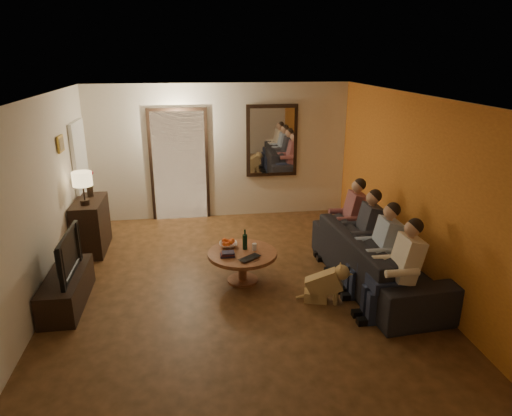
{
  "coord_description": "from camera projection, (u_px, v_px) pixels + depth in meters",
  "views": [
    {
      "loc": [
        -0.58,
        -5.71,
        3.12
      ],
      "look_at": [
        0.3,
        0.3,
        1.05
      ],
      "focal_mm": 32.0,
      "sensor_mm": 36.0,
      "label": 1
    }
  ],
  "objects": [
    {
      "name": "floor",
      "position": [
        238.0,
        286.0,
        6.43
      ],
      "size": [
        5.0,
        6.0,
        0.01
      ],
      "primitive_type": "cube",
      "color": "#3C2710",
      "rests_on": "ground"
    },
    {
      "name": "ceiling",
      "position": [
        235.0,
        98.0,
        5.59
      ],
      "size": [
        5.0,
        6.0,
        0.01
      ],
      "primitive_type": "cube",
      "color": "white",
      "rests_on": "back_wall"
    },
    {
      "name": "back_wall",
      "position": [
        221.0,
        152.0,
        8.82
      ],
      "size": [
        5.0,
        0.02,
        2.6
      ],
      "primitive_type": "cube",
      "color": "beige",
      "rests_on": "floor"
    },
    {
      "name": "front_wall",
      "position": [
        282.0,
        326.0,
        3.2
      ],
      "size": [
        5.0,
        0.02,
        2.6
      ],
      "primitive_type": "cube",
      "color": "beige",
      "rests_on": "floor"
    },
    {
      "name": "left_wall",
      "position": [
        37.0,
        207.0,
        5.67
      ],
      "size": [
        0.02,
        6.0,
        2.6
      ],
      "primitive_type": "cube",
      "color": "beige",
      "rests_on": "floor"
    },
    {
      "name": "right_wall",
      "position": [
        415.0,
        191.0,
        6.35
      ],
      "size": [
        0.02,
        6.0,
        2.6
      ],
      "primitive_type": "cube",
      "color": "beige",
      "rests_on": "floor"
    },
    {
      "name": "orange_accent",
      "position": [
        414.0,
        191.0,
        6.35
      ],
      "size": [
        0.01,
        6.0,
        2.6
      ],
      "primitive_type": "cube",
      "color": "#C16521",
      "rests_on": "right_wall"
    },
    {
      "name": "kitchen_doorway",
      "position": [
        179.0,
        166.0,
        8.78
      ],
      "size": [
        1.0,
        0.06,
        2.1
      ],
      "primitive_type": "cube",
      "color": "#FFE0A5",
      "rests_on": "floor"
    },
    {
      "name": "door_trim",
      "position": [
        179.0,
        166.0,
        8.77
      ],
      "size": [
        1.12,
        0.04,
        2.22
      ],
      "primitive_type": "cube",
      "color": "black",
      "rests_on": "floor"
    },
    {
      "name": "fridge_glimpse",
      "position": [
        193.0,
        173.0,
        8.86
      ],
      "size": [
        0.45,
        0.03,
        1.7
      ],
      "primitive_type": "cube",
      "color": "silver",
      "rests_on": "floor"
    },
    {
      "name": "mirror_frame",
      "position": [
        272.0,
        141.0,
        8.86
      ],
      "size": [
        1.0,
        0.05,
        1.4
      ],
      "primitive_type": "cube",
      "color": "black",
      "rests_on": "back_wall"
    },
    {
      "name": "mirror_glass",
      "position": [
        272.0,
        141.0,
        8.83
      ],
      "size": [
        0.86,
        0.02,
        1.26
      ],
      "primitive_type": "cube",
      "color": "white",
      "rests_on": "back_wall"
    },
    {
      "name": "white_door",
      "position": [
        82.0,
        180.0,
        7.92
      ],
      "size": [
        0.06,
        0.85,
        2.04
      ],
      "primitive_type": "cube",
      "color": "white",
      "rests_on": "floor"
    },
    {
      "name": "framed_art",
      "position": [
        60.0,
        144.0,
        6.72
      ],
      "size": [
        0.03,
        0.28,
        0.24
      ],
      "primitive_type": "cube",
      "color": "#B28C33",
      "rests_on": "left_wall"
    },
    {
      "name": "art_canvas",
      "position": [
        62.0,
        144.0,
        6.72
      ],
      "size": [
        0.01,
        0.22,
        0.18
      ],
      "primitive_type": "cube",
      "color": "brown",
      "rests_on": "left_wall"
    },
    {
      "name": "dresser",
      "position": [
        91.0,
        225.0,
        7.49
      ],
      "size": [
        0.45,
        0.97,
        0.86
      ],
      "primitive_type": "cube",
      "color": "black",
      "rests_on": "floor"
    },
    {
      "name": "table_lamp",
      "position": [
        83.0,
        188.0,
        7.06
      ],
      "size": [
        0.3,
        0.3,
        0.54
      ],
      "primitive_type": null,
      "color": "beige",
      "rests_on": "dresser"
    },
    {
      "name": "flower_vase",
      "position": [
        89.0,
        184.0,
        7.49
      ],
      "size": [
        0.14,
        0.14,
        0.44
      ],
      "primitive_type": null,
      "color": "#B51325",
      "rests_on": "dresser"
    },
    {
      "name": "tv_stand",
      "position": [
        67.0,
        289.0,
        5.91
      ],
      "size": [
        0.45,
        1.27,
        0.42
      ],
      "primitive_type": "cube",
      "color": "black",
      "rests_on": "floor"
    },
    {
      "name": "tv",
      "position": [
        62.0,
        255.0,
        5.75
      ],
      "size": [
        0.98,
        0.13,
        0.56
      ],
      "primitive_type": "imported",
      "rotation": [
        0.0,
        0.0,
        1.57
      ],
      "color": "black",
      "rests_on": "tv_stand"
    },
    {
      "name": "sofa",
      "position": [
        377.0,
        259.0,
        6.41
      ],
      "size": [
        2.66,
        1.21,
        0.75
      ],
      "primitive_type": "imported",
      "rotation": [
        0.0,
        0.0,
        1.65
      ],
      "color": "black",
      "rests_on": "floor"
    },
    {
      "name": "person_a",
      "position": [
        400.0,
        274.0,
        5.48
      ],
      "size": [
        0.6,
        0.4,
        1.2
      ],
      "primitive_type": null,
      "color": "tan",
      "rests_on": "sofa"
    },
    {
      "name": "person_b",
      "position": [
        380.0,
        253.0,
        6.04
      ],
      "size": [
        0.6,
        0.4,
        1.2
      ],
      "primitive_type": null,
      "color": "tan",
      "rests_on": "sofa"
    },
    {
      "name": "person_c",
      "position": [
        364.0,
        236.0,
        6.6
      ],
      "size": [
        0.6,
        0.4,
        1.2
      ],
      "primitive_type": null,
      "color": "tan",
      "rests_on": "sofa"
    },
    {
      "name": "person_d",
      "position": [
        350.0,
        222.0,
        7.17
      ],
      "size": [
        0.6,
        0.4,
        1.2
      ],
      "primitive_type": null,
      "color": "tan",
      "rests_on": "sofa"
    },
    {
      "name": "dog",
      "position": [
        324.0,
        282.0,
        5.95
      ],
      "size": [
        0.6,
        0.38,
        0.56
      ],
      "primitive_type": null,
      "rotation": [
        0.0,
        0.0,
        -0.28
      ],
      "color": "#A7804D",
      "rests_on": "floor"
    },
    {
      "name": "coffee_table",
      "position": [
        243.0,
        267.0,
        6.51
      ],
      "size": [
        1.03,
        1.03,
        0.45
      ],
      "primitive_type": "cylinder",
      "rotation": [
        0.0,
        0.0,
        0.05
      ],
      "color": "brown",
      "rests_on": "floor"
    },
    {
      "name": "bowl",
      "position": [
        228.0,
        245.0,
        6.61
      ],
      "size": [
        0.26,
        0.26,
        0.06
      ],
      "primitive_type": "imported",
      "color": "white",
      "rests_on": "coffee_table"
    },
    {
      "name": "oranges",
      "position": [
        228.0,
        240.0,
        6.59
      ],
      "size": [
        0.2,
        0.2,
        0.08
      ],
      "primitive_type": null,
      "color": "#E34D13",
      "rests_on": "bowl"
    },
    {
      "name": "wine_bottle",
      "position": [
        245.0,
        239.0,
        6.49
      ],
      "size": [
        0.07,
        0.07,
        0.31
      ],
      "primitive_type": null,
      "color": "black",
      "rests_on": "coffee_table"
    },
    {
      "name": "wine_glass",
      "position": [
        254.0,
        247.0,
        6.5
      ],
      "size": [
        0.06,
        0.06,
        0.1
      ],
      "primitive_type": "cylinder",
      "color": "silver",
      "rests_on": "coffee_table"
    },
    {
      "name": "book_stack",
      "position": [
        227.0,
        254.0,
        6.31
      ],
      "size": [
        0.2,
        0.15,
        0.07
      ],
      "primitive_type": null,
      "color": "black",
      "rests_on": "coffee_table"
    },
    {
      "name": "laptop",
      "position": [
        252.0,
        259.0,
        6.19
      ],
      "size": [
        0.39,
        0.37,
        0.03
      ],
      "primitive_type": "imported",
      "rotation": [
        0.0,
        0.0,
        0.64
      ],
      "color": "black",
      "rests_on": "coffee_table"
    }
  ]
}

